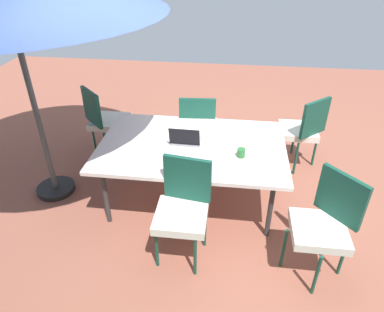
{
  "coord_description": "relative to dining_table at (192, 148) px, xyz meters",
  "views": [
    {
      "loc": [
        -0.4,
        3.18,
        2.63
      ],
      "look_at": [
        0.0,
        0.0,
        0.58
      ],
      "focal_mm": 32.89,
      "sensor_mm": 36.0,
      "label": 1
    }
  ],
  "objects": [
    {
      "name": "ground_plane",
      "position": [
        0.0,
        0.0,
        -0.7
      ],
      "size": [
        10.0,
        10.0,
        0.02
      ],
      "primitive_type": "cube",
      "color": "#935442"
    },
    {
      "name": "dining_table",
      "position": [
        0.0,
        0.0,
        0.0
      ],
      "size": [
        1.96,
        1.28,
        0.73
      ],
      "color": "silver",
      "rests_on": "ground_plane"
    },
    {
      "name": "chair_southeast",
      "position": [
        1.27,
        -0.82,
        -0.13
      ],
      "size": [
        0.59,
        0.59,
        0.98
      ],
      "rotation": [
        0.0,
        0.0,
        5.51
      ],
      "color": "silver",
      "rests_on": "ground_plane"
    },
    {
      "name": "chair_north",
      "position": [
        -0.02,
        0.8,
        -0.13
      ],
      "size": [
        0.48,
        0.49,
        0.98
      ],
      "rotation": [
        0.0,
        0.0,
        2.99
      ],
      "color": "silver",
      "rests_on": "ground_plane"
    },
    {
      "name": "chair_southwest",
      "position": [
        -1.29,
        -0.86,
        -0.13
      ],
      "size": [
        0.59,
        0.59,
        0.98
      ],
      "rotation": [
        0.0,
        0.0,
        0.72
      ],
      "color": "silver",
      "rests_on": "ground_plane"
    },
    {
      "name": "chair_south",
      "position": [
        0.03,
        -0.78,
        -0.13
      ],
      "size": [
        0.47,
        0.48,
        0.98
      ],
      "rotation": [
        0.0,
        0.0,
        0.07
      ],
      "color": "silver",
      "rests_on": "ground_plane"
    },
    {
      "name": "chair_northwest",
      "position": [
        -1.24,
        0.85,
        -0.13
      ],
      "size": [
        0.59,
        0.59,
        0.98
      ],
      "rotation": [
        0.0,
        0.0,
        2.31
      ],
      "color": "silver",
      "rests_on": "ground_plane"
    },
    {
      "name": "laptop",
      "position": [
        0.07,
        -0.01,
        0.09
      ],
      "size": [
        0.33,
        0.25,
        0.21
      ],
      "rotation": [
        0.0,
        0.0,
        -0.02
      ],
      "color": "gray",
      "rests_on": "dining_table"
    },
    {
      "name": "cup",
      "position": [
        -0.52,
        0.18,
        0.09
      ],
      "size": [
        0.08,
        0.08,
        0.09
      ],
      "primitive_type": "cylinder",
      "color": "#286B33",
      "rests_on": "dining_table"
    }
  ]
}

